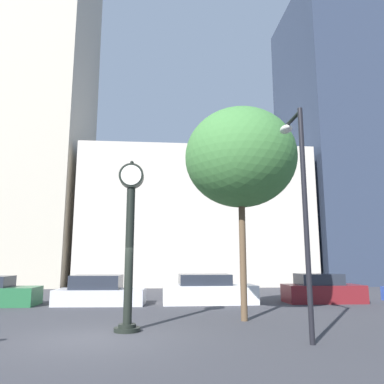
{
  "coord_description": "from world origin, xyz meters",
  "views": [
    {
      "loc": [
        1.68,
        -10.96,
        2.14
      ],
      "look_at": [
        3.6,
        10.8,
        6.08
      ],
      "focal_mm": 35.0,
      "sensor_mm": 36.0,
      "label": 1
    }
  ],
  "objects_px": {
    "bare_tree": "(241,158)",
    "car_white": "(208,291)",
    "street_lamp_right": "(299,184)",
    "street_clock": "(130,236)",
    "car_maroon": "(322,290)",
    "car_silver": "(99,292)"
  },
  "relations": [
    {
      "from": "bare_tree",
      "to": "car_white",
      "type": "bearing_deg",
      "value": 96.25
    },
    {
      "from": "street_lamp_right",
      "to": "street_clock",
      "type": "bearing_deg",
      "value": 159.25
    },
    {
      "from": "street_clock",
      "to": "car_maroon",
      "type": "distance_m",
      "value": 11.7
    },
    {
      "from": "street_clock",
      "to": "car_white",
      "type": "distance_m",
      "value": 8.07
    },
    {
      "from": "street_clock",
      "to": "car_white",
      "type": "bearing_deg",
      "value": 64.06
    },
    {
      "from": "street_clock",
      "to": "car_white",
      "type": "xyz_separation_m",
      "value": [
        3.39,
        6.97,
        -2.27
      ]
    },
    {
      "from": "street_lamp_right",
      "to": "bare_tree",
      "type": "distance_m",
      "value": 3.97
    },
    {
      "from": "car_silver",
      "to": "car_white",
      "type": "distance_m",
      "value": 5.28
    },
    {
      "from": "car_white",
      "to": "car_maroon",
      "type": "bearing_deg",
      "value": -1.24
    },
    {
      "from": "car_maroon",
      "to": "car_white",
      "type": "bearing_deg",
      "value": -179.7
    },
    {
      "from": "street_lamp_right",
      "to": "bare_tree",
      "type": "bearing_deg",
      "value": 104.31
    },
    {
      "from": "car_white",
      "to": "bare_tree",
      "type": "height_order",
      "value": "bare_tree"
    },
    {
      "from": "car_white",
      "to": "street_lamp_right",
      "type": "distance_m",
      "value": 9.64
    },
    {
      "from": "street_lamp_right",
      "to": "bare_tree",
      "type": "relative_size",
      "value": 0.81
    },
    {
      "from": "car_white",
      "to": "car_maroon",
      "type": "distance_m",
      "value": 5.79
    },
    {
      "from": "car_maroon",
      "to": "bare_tree",
      "type": "distance_m",
      "value": 9.13
    },
    {
      "from": "street_clock",
      "to": "car_silver",
      "type": "height_order",
      "value": "street_clock"
    },
    {
      "from": "street_clock",
      "to": "street_lamp_right",
      "type": "height_order",
      "value": "street_lamp_right"
    },
    {
      "from": "street_clock",
      "to": "car_white",
      "type": "relative_size",
      "value": 1.16
    },
    {
      "from": "car_white",
      "to": "street_clock",
      "type": "bearing_deg",
      "value": -116.33
    },
    {
      "from": "car_silver",
      "to": "car_white",
      "type": "xyz_separation_m",
      "value": [
        5.28,
        0.06,
        0.03
      ]
    },
    {
      "from": "street_clock",
      "to": "street_lamp_right",
      "type": "xyz_separation_m",
      "value": [
        4.86,
        -1.84,
        1.36
      ]
    }
  ]
}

